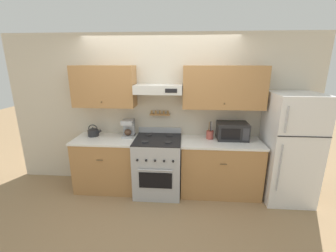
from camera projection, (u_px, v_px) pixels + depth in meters
name	position (u px, v px, depth m)	size (l,w,h in m)	color
ground_plane	(157.00, 199.00, 3.56)	(16.00, 16.00, 0.00)	#937551
wall_back	(163.00, 104.00, 3.74)	(5.20, 0.46, 2.55)	beige
counter_left	(107.00, 163.00, 3.81)	(1.01, 0.64, 0.89)	#AD7A47
counter_right	(220.00, 167.00, 3.67)	(1.28, 0.64, 0.89)	#AD7A47
stove_range	(158.00, 165.00, 3.69)	(0.73, 0.74, 1.02)	#ADAFB5
refrigerator	(289.00, 148.00, 3.43)	(0.70, 0.75, 1.67)	white
tea_kettle	(93.00, 132.00, 3.79)	(0.24, 0.18, 0.20)	#232326
coffee_maker	(128.00, 128.00, 3.75)	(0.19, 0.22, 0.29)	#ADAFB5
microwave	(232.00, 131.00, 3.62)	(0.48, 0.36, 0.27)	#232326
utensil_crock	(210.00, 134.00, 3.65)	(0.11, 0.11, 0.29)	#B24C42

